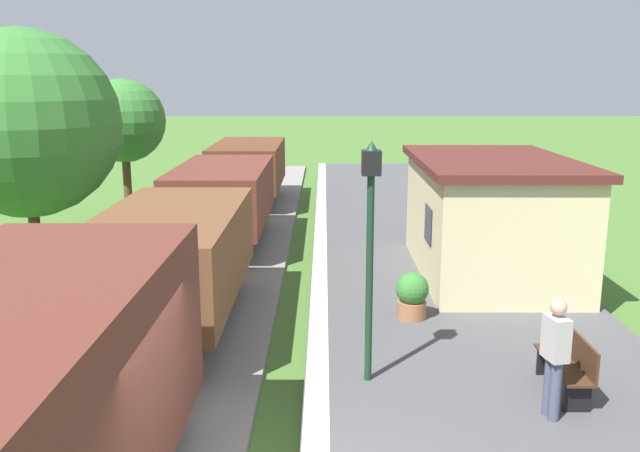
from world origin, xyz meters
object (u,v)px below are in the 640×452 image
object	(u,v)px
lamp_post_near	(370,219)
freight_train	(197,227)
tree_field_left	(124,121)
tree_trackside_far	(25,124)
person_waiting	(555,354)
station_hut	(490,216)
potted_planter	(412,295)
bench_near_hut	(568,362)

from	to	relation	value
lamp_post_near	freight_train	bearing A→B (deg)	124.07
tree_field_left	tree_trackside_far	bearing A→B (deg)	-94.13
person_waiting	freight_train	bearing A→B (deg)	-59.14
person_waiting	tree_trackside_far	xyz separation A→B (m)	(-10.38, 7.86, 2.55)
station_hut	potted_planter	size ratio (longest dim) A/B	6.33
lamp_post_near	tree_field_left	size ratio (longest dim) A/B	0.77
person_waiting	tree_trackside_far	world-z (taller)	tree_trackside_far
potted_planter	tree_field_left	distance (m)	13.74
person_waiting	tree_field_left	distance (m)	17.59
tree_field_left	freight_train	bearing A→B (deg)	-63.77
station_hut	person_waiting	size ratio (longest dim) A/B	3.39
person_waiting	potted_planter	distance (m)	4.17
lamp_post_near	tree_field_left	world-z (taller)	tree_field_left
lamp_post_near	tree_trackside_far	xyz separation A→B (m)	(-7.94, 6.69, 0.93)
tree_trackside_far	tree_field_left	bearing A→B (deg)	85.87
potted_planter	person_waiting	bearing A→B (deg)	-69.98
freight_train	lamp_post_near	distance (m)	6.54
freight_train	station_hut	distance (m)	6.82
station_hut	tree_field_left	xyz separation A→B (m)	(-10.69, 7.40, 1.73)
person_waiting	tree_field_left	xyz separation A→B (m)	(-9.91, 14.36, 2.20)
bench_near_hut	person_waiting	xyz separation A→B (m)	(-0.49, -0.76, 0.46)
station_hut	potted_planter	world-z (taller)	station_hut
tree_trackside_far	tree_field_left	world-z (taller)	tree_trackside_far
potted_planter	lamp_post_near	bearing A→B (deg)	-110.63
tree_trackside_far	tree_field_left	size ratio (longest dim) A/B	1.25
bench_near_hut	potted_planter	distance (m)	3.67
lamp_post_near	bench_near_hut	bearing A→B (deg)	-7.95
freight_train	tree_field_left	xyz separation A→B (m)	(-3.89, 7.89, 1.90)
freight_train	bench_near_hut	bearing A→B (deg)	-41.22
potted_planter	bench_near_hut	bearing A→B (deg)	-58.60
bench_near_hut	tree_trackside_far	world-z (taller)	tree_trackside_far
freight_train	tree_field_left	size ratio (longest dim) A/B	5.41
bench_near_hut	tree_trackside_far	size ratio (longest dim) A/B	0.25
tree_field_left	potted_planter	bearing A→B (deg)	-50.94
freight_train	bench_near_hut	world-z (taller)	freight_train
station_hut	potted_planter	bearing A→B (deg)	-125.56
station_hut	bench_near_hut	bearing A→B (deg)	-92.59
bench_near_hut	potted_planter	bearing A→B (deg)	121.40
bench_near_hut	tree_field_left	xyz separation A→B (m)	(-10.40, 13.60, 2.66)
person_waiting	lamp_post_near	world-z (taller)	lamp_post_near
potted_planter	tree_trackside_far	world-z (taller)	tree_trackside_far
freight_train	potted_planter	distance (m)	5.34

